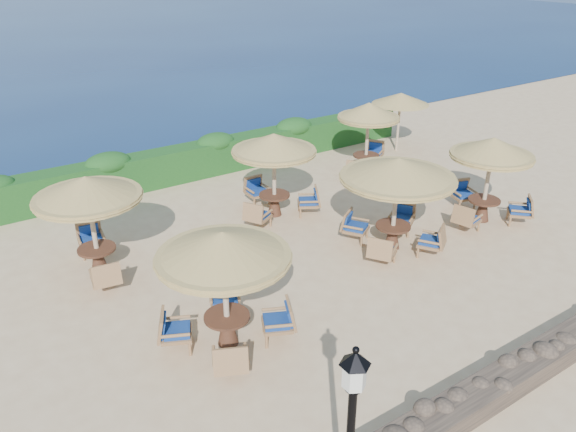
{
  "coord_description": "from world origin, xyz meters",
  "views": [
    {
      "loc": [
        -8.38,
        -10.68,
        7.55
      ],
      "look_at": [
        -1.02,
        0.2,
        1.3
      ],
      "focal_mm": 35.0,
      "sensor_mm": 36.0,
      "label": 1
    }
  ],
  "objects": [
    {
      "name": "ground",
      "position": [
        0.0,
        0.0,
        0.0
      ],
      "size": [
        120.0,
        120.0,
        0.0
      ],
      "primitive_type": "plane",
      "color": "#D0B184",
      "rests_on": "ground"
    },
    {
      "name": "hedge",
      "position": [
        0.0,
        7.2,
        0.6
      ],
      "size": [
        18.0,
        0.9,
        1.2
      ],
      "primitive_type": "cube",
      "color": "#144016",
      "rests_on": "ground"
    },
    {
      "name": "cafe_set_1",
      "position": [
        1.75,
        -0.87,
        1.9
      ],
      "size": [
        3.12,
        3.12,
        2.65
      ],
      "color": "tan",
      "rests_on": "ground"
    },
    {
      "name": "stone_wall",
      "position": [
        0.0,
        -6.2,
        0.22
      ],
      "size": [
        15.0,
        0.65,
        0.44
      ],
      "primitive_type": "cube",
      "color": "brown",
      "rests_on": "ground"
    },
    {
      "name": "cafe_set_2",
      "position": [
        5.28,
        -1.13,
        1.82
      ],
      "size": [
        2.66,
        2.7,
        2.65
      ],
      "color": "tan",
      "rests_on": "ground"
    },
    {
      "name": "cafe_set_4",
      "position": [
        0.22,
        2.78,
        1.85
      ],
      "size": [
        2.77,
        2.69,
        2.65
      ],
      "color": "tan",
      "rests_on": "ground"
    },
    {
      "name": "cafe_set_3",
      "position": [
        -5.4,
        2.41,
        1.98
      ],
      "size": [
        2.65,
        2.87,
        2.65
      ],
      "color": "tan",
      "rests_on": "ground"
    },
    {
      "name": "cafe_set_5",
      "position": [
        5.03,
        3.99,
        1.88
      ],
      "size": [
        2.75,
        2.25,
        2.65
      ],
      "color": "tan",
      "rests_on": "ground"
    },
    {
      "name": "cafe_set_0",
      "position": [
        -4.06,
        -2.03,
        1.81
      ],
      "size": [
        2.83,
        2.83,
        2.65
      ],
      "color": "tan",
      "rests_on": "ground"
    },
    {
      "name": "extra_parasol",
      "position": [
        7.8,
        5.2,
        2.17
      ],
      "size": [
        2.3,
        2.3,
        2.41
      ],
      "color": "tan",
      "rests_on": "ground"
    }
  ]
}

